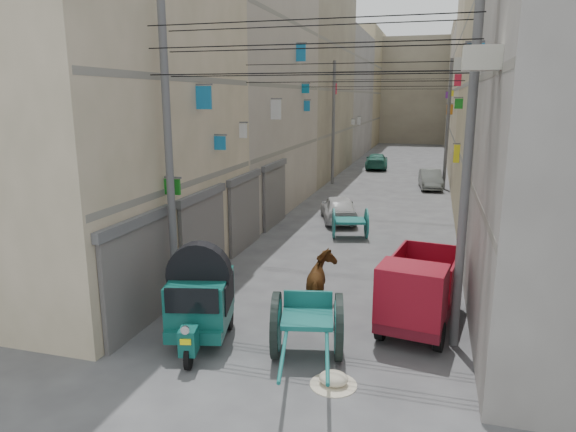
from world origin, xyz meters
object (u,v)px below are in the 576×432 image
(distant_car_white, at_px, (339,208))
(distant_car_green, at_px, (377,161))
(feed_sack, at_px, (334,378))
(horse, at_px, (322,285))
(distant_car_grey, at_px, (430,179))
(auto_rickshaw, at_px, (200,298))
(mini_truck, at_px, (417,296))
(second_cart, at_px, (350,222))
(tonga_cart, at_px, (307,325))

(distant_car_white, height_order, distant_car_green, distant_car_white)
(feed_sack, bearing_deg, horse, 105.94)
(feed_sack, bearing_deg, distant_car_grey, 86.35)
(auto_rickshaw, xyz_separation_m, mini_truck, (4.91, 1.85, -0.15))
(second_cart, relative_size, feed_sack, 2.81)
(mini_truck, bearing_deg, distant_car_white, 118.52)
(tonga_cart, distance_m, distant_car_white, 13.15)
(distant_car_green, bearing_deg, distant_car_grey, 112.55)
(feed_sack, xyz_separation_m, distant_car_green, (-2.80, 33.01, 0.47))
(distant_car_grey, bearing_deg, horse, -102.86)
(horse, bearing_deg, feed_sack, 93.77)
(auto_rickshaw, relative_size, distant_car_white, 0.74)
(feed_sack, bearing_deg, auto_rickshaw, 162.34)
(mini_truck, relative_size, horse, 1.97)
(feed_sack, xyz_separation_m, horse, (-1.00, 3.49, 0.64))
(horse, bearing_deg, auto_rickshaw, 32.64)
(tonga_cart, distance_m, distant_car_grey, 23.57)
(distant_car_green, bearing_deg, mini_truck, 93.74)
(distant_car_white, xyz_separation_m, distant_car_green, (-0.33, 18.98, -0.01))
(horse, xyz_separation_m, distant_car_green, (-1.81, 29.51, -0.17))
(feed_sack, distance_m, distant_car_grey, 24.48)
(feed_sack, bearing_deg, distant_car_white, 100.01)
(second_cart, xyz_separation_m, distant_car_grey, (3.04, 13.25, -0.07))
(second_cart, bearing_deg, auto_rickshaw, -115.05)
(auto_rickshaw, bearing_deg, horse, 31.22)
(second_cart, relative_size, distant_car_grey, 0.46)
(horse, height_order, distant_car_green, horse)
(feed_sack, height_order, distant_car_white, distant_car_white)
(feed_sack, relative_size, distant_car_green, 0.14)
(auto_rickshaw, distance_m, second_cart, 10.28)
(auto_rickshaw, xyz_separation_m, distant_car_white, (0.94, 12.94, -0.46))
(tonga_cart, bearing_deg, horse, 82.55)
(second_cart, height_order, distant_car_white, second_cart)
(tonga_cart, distance_m, distant_car_green, 32.09)
(auto_rickshaw, bearing_deg, distant_car_green, 75.29)
(auto_rickshaw, relative_size, horse, 1.45)
(auto_rickshaw, bearing_deg, distant_car_grey, 64.36)
(feed_sack, distance_m, horse, 3.69)
(second_cart, distance_m, distant_car_green, 21.87)
(horse, bearing_deg, mini_truck, 155.32)
(distant_car_white, bearing_deg, feed_sack, 82.68)
(auto_rickshaw, distance_m, horse, 3.42)
(distant_car_green, bearing_deg, tonga_cart, 89.19)
(auto_rickshaw, bearing_deg, feed_sack, -31.27)
(horse, xyz_separation_m, distant_car_grey, (2.56, 20.94, -0.19))
(mini_truck, distance_m, distant_car_green, 30.37)
(second_cart, bearing_deg, distant_car_white, 95.15)
(second_cart, xyz_separation_m, feed_sack, (1.48, -11.18, -0.52))
(second_cart, bearing_deg, distant_car_green, 79.31)
(feed_sack, bearing_deg, distant_car_green, 94.86)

